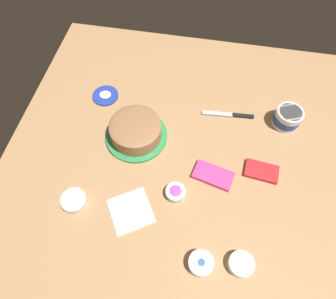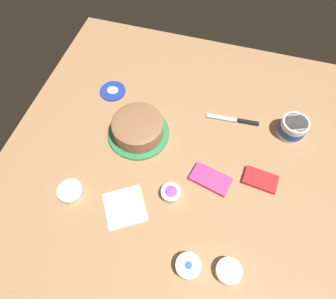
% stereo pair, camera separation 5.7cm
% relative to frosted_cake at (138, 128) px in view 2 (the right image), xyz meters
% --- Properties ---
extents(ground_plane, '(1.54, 1.54, 0.00)m').
position_rel_frosted_cake_xyz_m(ground_plane, '(-0.23, 0.09, -0.05)').
color(ground_plane, tan).
extents(frosted_cake, '(0.27, 0.27, 0.10)m').
position_rel_frosted_cake_xyz_m(frosted_cake, '(0.00, 0.00, 0.00)').
color(frosted_cake, '#339351').
rests_on(frosted_cake, ground_plane).
extents(frosting_tub, '(0.12, 0.12, 0.08)m').
position_rel_frosted_cake_xyz_m(frosting_tub, '(-0.64, -0.19, -0.00)').
color(frosting_tub, white).
rests_on(frosting_tub, ground_plane).
extents(frosting_tub_lid, '(0.12, 0.12, 0.02)m').
position_rel_frosted_cake_xyz_m(frosting_tub_lid, '(0.20, -0.19, -0.04)').
color(frosting_tub_lid, '#233DAD').
rests_on(frosting_tub_lid, ground_plane).
extents(spreading_knife, '(0.24, 0.04, 0.01)m').
position_rel_frosted_cake_xyz_m(spreading_knife, '(-0.40, -0.19, -0.04)').
color(spreading_knife, silver).
rests_on(spreading_knife, ground_plane).
extents(sprinkle_bowl_orange, '(0.09, 0.09, 0.04)m').
position_rel_frosted_cake_xyz_m(sprinkle_bowl_orange, '(-0.48, 0.45, -0.03)').
color(sprinkle_bowl_orange, white).
rests_on(sprinkle_bowl_orange, ground_plane).
extents(sprinkle_bowl_green, '(0.10, 0.10, 0.04)m').
position_rel_frosted_cake_xyz_m(sprinkle_bowl_green, '(0.16, 0.34, -0.03)').
color(sprinkle_bowl_green, white).
rests_on(sprinkle_bowl_green, ground_plane).
extents(sprinkle_bowl_blue, '(0.09, 0.09, 0.04)m').
position_rel_frosted_cake_xyz_m(sprinkle_bowl_blue, '(-0.34, 0.47, -0.02)').
color(sprinkle_bowl_blue, white).
rests_on(sprinkle_bowl_blue, ground_plane).
extents(sprinkle_bowl_rainbow, '(0.08, 0.08, 0.04)m').
position_rel_frosted_cake_xyz_m(sprinkle_bowl_rainbow, '(-0.21, 0.23, -0.03)').
color(sprinkle_bowl_rainbow, white).
rests_on(sprinkle_bowl_rainbow, ground_plane).
extents(candy_box_lower, '(0.17, 0.12, 0.02)m').
position_rel_frosted_cake_xyz_m(candy_box_lower, '(-0.35, 0.13, -0.03)').
color(candy_box_lower, '#E53D8E').
rests_on(candy_box_lower, ground_plane).
extents(candy_box_upper, '(0.14, 0.09, 0.02)m').
position_rel_frosted_cake_xyz_m(candy_box_upper, '(-0.54, 0.08, -0.04)').
color(candy_box_upper, red).
rests_on(candy_box_upper, ground_plane).
extents(paper_napkin, '(0.21, 0.21, 0.01)m').
position_rel_frosted_cake_xyz_m(paper_napkin, '(-0.06, 0.33, -0.04)').
color(paper_napkin, white).
rests_on(paper_napkin, ground_plane).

